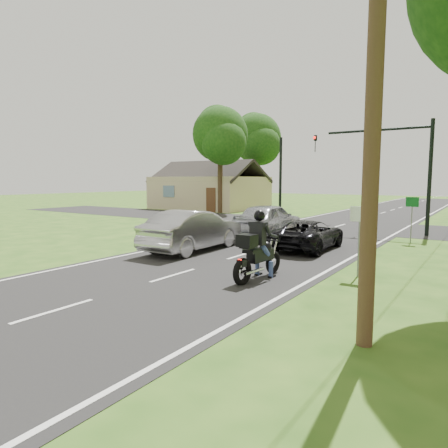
{
  "coord_description": "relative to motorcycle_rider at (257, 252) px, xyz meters",
  "views": [
    {
      "loc": [
        7.93,
        -9.02,
        2.91
      ],
      "look_at": [
        -0.16,
        3.0,
        1.3
      ],
      "focal_mm": 32.0,
      "sensor_mm": 36.0,
      "label": 1
    }
  ],
  "objects": [
    {
      "name": "signal_pole_far",
      "position": [
        -7.54,
        16.97,
        2.19
      ],
      "size": [
        0.2,
        0.2,
        6.0
      ],
      "primitive_type": "cylinder",
      "color": "black",
      "rests_on": "ground"
    },
    {
      "name": "sign_white",
      "position": [
        2.36,
        1.95,
        0.78
      ],
      "size": [
        0.55,
        0.07,
        2.12
      ],
      "color": "slate",
      "rests_on": "ground"
    },
    {
      "name": "silver_suv",
      "position": [
        -3.95,
        8.29,
        0.05
      ],
      "size": [
        2.16,
        5.05,
        1.7
      ],
      "primitive_type": "imported",
      "rotation": [
        0.0,
        0.0,
        3.17
      ],
      "color": "#9C9EA4",
      "rests_on": "road"
    },
    {
      "name": "dark_suv",
      "position": [
        -0.73,
        5.68,
        -0.19
      ],
      "size": [
        2.17,
        4.47,
        1.23
      ],
      "primitive_type": "imported",
      "rotation": [
        0.0,
        0.0,
        3.17
      ],
      "color": "black",
      "rests_on": "road"
    },
    {
      "name": "ground",
      "position": [
        -2.34,
        -1.03,
        -0.81
      ],
      "size": [
        140.0,
        140.0,
        0.0
      ],
      "primitive_type": "plane",
      "color": "#2A5116",
      "rests_on": "ground"
    },
    {
      "name": "utility_pole_near",
      "position": [
        3.86,
        -3.03,
        4.27
      ],
      "size": [
        1.6,
        0.28,
        10.0
      ],
      "color": "brown",
      "rests_on": "ground"
    },
    {
      "name": "tree_left_near",
      "position": [
        -14.07,
        18.76,
        5.72
      ],
      "size": [
        5.12,
        4.96,
        9.22
      ],
      "color": "#332316",
      "rests_on": "ground"
    },
    {
      "name": "traffic_signal",
      "position": [
        1.0,
        12.97,
        3.32
      ],
      "size": [
        6.38,
        0.44,
        6.0
      ],
      "color": "black",
      "rests_on": "ground"
    },
    {
      "name": "motorcycle_rider",
      "position": [
        0.0,
        0.0,
        0.0
      ],
      "size": [
        0.68,
        2.41,
        2.07
      ],
      "rotation": [
        0.0,
        0.0,
        -0.07
      ],
      "color": "black",
      "rests_on": "ground"
    },
    {
      "name": "sign_green",
      "position": [
        2.56,
        9.95,
        0.78
      ],
      "size": [
        0.55,
        0.07,
        2.12
      ],
      "color": "slate",
      "rests_on": "ground"
    },
    {
      "name": "silver_sedan",
      "position": [
        -4.55,
        2.77,
        0.03
      ],
      "size": [
        1.86,
        5.08,
        1.66
      ],
      "primitive_type": "imported",
      "rotation": [
        0.0,
        0.0,
        3.16
      ],
      "color": "#A8A7AC",
      "rests_on": "road"
    },
    {
      "name": "house",
      "position": [
        -18.34,
        22.97,
        0.96
      ],
      "size": [
        10.2,
        8.0,
        4.84
      ],
      "color": "tan",
      "rests_on": "ground"
    },
    {
      "name": "road",
      "position": [
        -2.34,
        8.97,
        -0.81
      ],
      "size": [
        8.0,
        100.0,
        0.01
      ],
      "primitive_type": "cube",
      "color": "black",
      "rests_on": "ground"
    },
    {
      "name": "tree_left_far",
      "position": [
        -16.04,
        28.73,
        6.32
      ],
      "size": [
        5.76,
        5.58,
        10.14
      ],
      "color": "#332316",
      "rests_on": "ground"
    },
    {
      "name": "cross_road",
      "position": [
        -2.34,
        14.97,
        -0.81
      ],
      "size": [
        60.0,
        7.0,
        0.01
      ],
      "primitive_type": "cube",
      "color": "black",
      "rests_on": "ground"
    }
  ]
}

